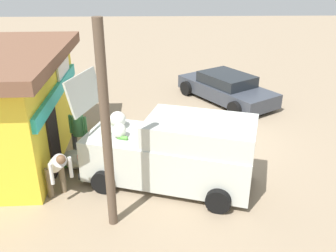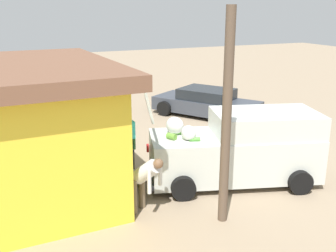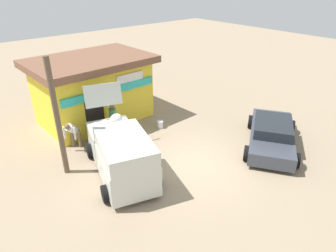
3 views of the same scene
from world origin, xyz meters
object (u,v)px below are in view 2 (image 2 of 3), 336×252
object	(u,v)px
vendor_standing	(125,146)
paint_bucket	(126,145)
parked_sedan	(206,103)
customer_bending	(145,178)
storefront_bar	(32,128)
delivery_van	(239,148)
unloaded_banana_pile	(126,178)

from	to	relation	value
vendor_standing	paint_bucket	size ratio (longest dim) A/B	4.56
parked_sedan	customer_bending	bearing A→B (deg)	141.84
storefront_bar	delivery_van	size ratio (longest dim) A/B	1.21
storefront_bar	parked_sedan	xyz separation A→B (m)	(4.63, -7.46, -1.11)
customer_bending	delivery_van	bearing A→B (deg)	-77.94
vendor_standing	storefront_bar	bearing A→B (deg)	83.27
parked_sedan	vendor_standing	bearing A→B (deg)	133.27
delivery_van	unloaded_banana_pile	size ratio (longest dim) A/B	5.02
vendor_standing	unloaded_banana_pile	distance (m)	0.84
vendor_standing	customer_bending	world-z (taller)	vendor_standing
unloaded_banana_pile	customer_bending	bearing A→B (deg)	179.03
delivery_van	unloaded_banana_pile	world-z (taller)	delivery_van
parked_sedan	paint_bucket	bearing A→B (deg)	121.12
parked_sedan	vendor_standing	xyz separation A→B (m)	(-4.90, 5.20, 0.39)
unloaded_banana_pile	paint_bucket	bearing A→B (deg)	-17.80
parked_sedan	storefront_bar	bearing A→B (deg)	121.82
vendor_standing	unloaded_banana_pile	xyz separation A→B (m)	(-0.41, 0.13, -0.72)
storefront_bar	parked_sedan	distance (m)	8.85
customer_bending	paint_bucket	distance (m)	4.24
storefront_bar	paint_bucket	distance (m)	3.83
storefront_bar	parked_sedan	size ratio (longest dim) A/B	1.24
delivery_van	parked_sedan	distance (m)	6.69
delivery_van	customer_bending	size ratio (longest dim) A/B	3.56
vendor_standing	unloaded_banana_pile	bearing A→B (deg)	163.02
unloaded_banana_pile	storefront_bar	bearing A→B (deg)	72.34
storefront_bar	customer_bending	bearing A→B (deg)	-135.97
parked_sedan	paint_bucket	xyz separation A→B (m)	(-2.71, 4.49, -0.38)
vendor_standing	customer_bending	bearing A→B (deg)	175.47
vendor_standing	parked_sedan	bearing A→B (deg)	-46.73
vendor_standing	paint_bucket	bearing A→B (deg)	-17.96
delivery_van	paint_bucket	world-z (taller)	delivery_van
parked_sedan	customer_bending	xyz separation A→B (m)	(-6.81, 5.35, 0.28)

